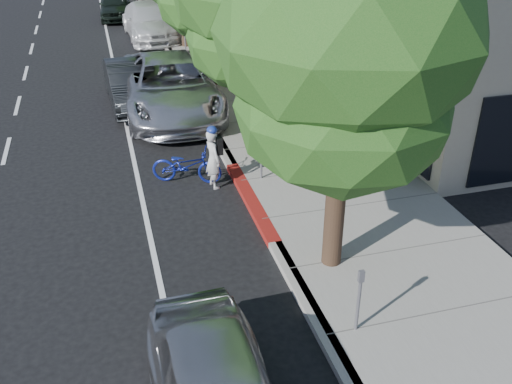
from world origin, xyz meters
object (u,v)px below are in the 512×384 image
object	(u,v)px
dark_suv_far	(115,5)
pedestrian	(329,94)
bicycle	(187,165)
white_pickup	(150,22)
cyclist	(213,159)
dark_sedan	(131,84)
silver_suv	(170,86)
street_tree_0	(348,39)

from	to	relation	value
dark_suv_far	pedestrian	size ratio (longest dim) A/B	2.19
bicycle	white_pickup	size ratio (longest dim) A/B	0.33
cyclist	dark_suv_far	xyz separation A→B (m)	(-1.18, 21.54, -0.06)
dark_suv_far	pedestrian	bearing A→B (deg)	-70.75
bicycle	dark_suv_far	size ratio (longest dim) A/B	0.43
dark_suv_far	dark_sedan	bearing A→B (deg)	-88.74
cyclist	dark_sedan	size ratio (longest dim) A/B	0.35
pedestrian	silver_suv	bearing A→B (deg)	-69.26
street_tree_0	white_pickup	size ratio (longest dim) A/B	1.35
bicycle	pedestrian	world-z (taller)	pedestrian
cyclist	silver_suv	distance (m)	5.72
bicycle	pedestrian	xyz separation A→B (m)	(5.02, 2.57, 0.65)
silver_suv	dark_sedan	size ratio (longest dim) A/B	1.47
cyclist	white_pickup	world-z (taller)	white_pickup
bicycle	cyclist	bearing A→B (deg)	-103.63
cyclist	bicycle	xyz separation A→B (m)	(-0.63, 0.44, -0.30)
dark_sedan	white_pickup	bearing A→B (deg)	77.20
silver_suv	white_pickup	bearing A→B (deg)	89.09
pedestrian	bicycle	bearing A→B (deg)	-12.17
dark_sedan	silver_suv	bearing A→B (deg)	-45.90
dark_sedan	dark_suv_far	xyz separation A→B (m)	(0.32, 14.68, -0.01)
dark_suv_far	pedestrian	xyz separation A→B (m)	(5.57, -18.53, 0.40)
street_tree_0	pedestrian	world-z (taller)	street_tree_0
dark_suv_far	street_tree_0	bearing A→B (deg)	-81.31
bicycle	dark_sedan	size ratio (longest dim) A/B	0.41
silver_suv	pedestrian	world-z (taller)	pedestrian
silver_suv	white_pickup	xyz separation A→B (m)	(0.48, 10.66, -0.10)
street_tree_0	bicycle	bearing A→B (deg)	115.93
street_tree_0	cyclist	bearing A→B (deg)	111.13
cyclist	silver_suv	world-z (taller)	silver_suv
dark_sedan	pedestrian	world-z (taller)	pedestrian
cyclist	silver_suv	xyz separation A→B (m)	(-0.28, 5.71, 0.14)
street_tree_0	dark_suv_far	bearing A→B (deg)	96.17
white_pickup	pedestrian	xyz separation A→B (m)	(4.19, -13.35, 0.31)
dark_suv_far	white_pickup	bearing A→B (deg)	-72.56
pedestrian	street_tree_0	bearing A→B (deg)	29.44
dark_suv_far	pedestrian	world-z (taller)	pedestrian
pedestrian	white_pickup	bearing A→B (deg)	-111.80
cyclist	bicycle	distance (m)	0.83
street_tree_0	silver_suv	distance (m)	10.73
white_pickup	street_tree_0	bearing A→B (deg)	-88.51
silver_suv	bicycle	bearing A→B (deg)	-92.19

